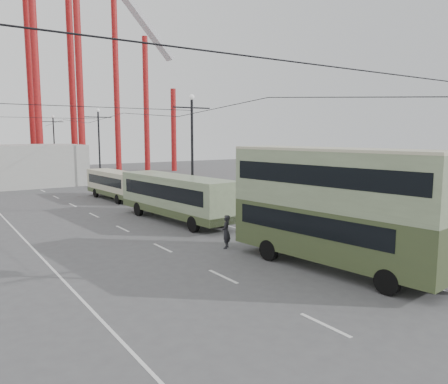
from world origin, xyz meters
TOP-DOWN VIEW (x-y plane):
  - ground at (0.00, 0.00)m, footprint 160.00×160.00m
  - road_markings at (-0.86, 19.70)m, footprint 12.52×120.00m
  - lamp_post_mid at (5.60, 18.00)m, footprint 3.20×0.44m
  - lamp_post_far at (5.60, 40.00)m, footprint 3.20×0.44m
  - lamp_post_distant at (5.60, 62.00)m, footprint 3.20×0.44m
  - double_decker_bus at (3.85, 2.03)m, footprint 3.91×10.77m
  - single_decker_green at (3.28, 16.43)m, footprint 3.63×11.80m
  - single_decker_cream at (3.44, 29.23)m, footprint 2.75×8.92m
  - pedestrian at (1.90, 7.96)m, footprint 0.79×0.79m

SIDE VIEW (x-z plane):
  - ground at x=0.00m, z-range 0.00..0.00m
  - road_markings at x=-0.86m, z-range 0.00..0.01m
  - pedestrian at x=1.90m, z-range 0.00..1.86m
  - single_decker_cream at x=3.44m, z-range 0.17..2.91m
  - single_decker_green at x=3.28m, z-range 0.21..3.50m
  - double_decker_bus at x=3.85m, z-range 0.34..5.99m
  - lamp_post_mid at x=5.60m, z-range 0.02..9.34m
  - lamp_post_far at x=5.60m, z-range 0.02..9.34m
  - lamp_post_distant at x=5.60m, z-range 0.02..9.34m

